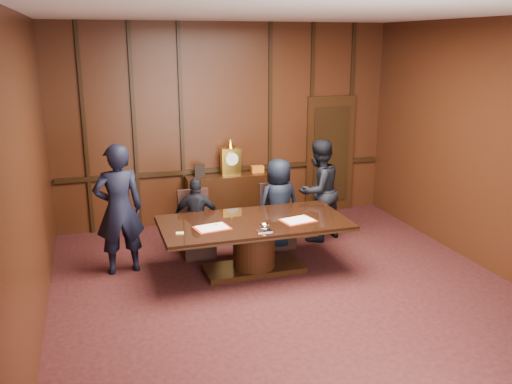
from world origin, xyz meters
The scene contains 13 objects.
room centered at (0.07, 0.14, 1.72)m, with size 7.00×7.04×3.50m.
sideboard centered at (0.00, 3.26, 0.49)m, with size 1.60×0.45×1.54m.
conference_table centered at (-0.23, 1.10, 0.51)m, with size 2.62×1.32×0.76m.
folder_left centered at (-0.86, 0.96, 0.77)m, with size 0.51×0.40×0.02m.
folder_right centered at (0.35, 0.91, 0.77)m, with size 0.51×0.41×0.02m.
inkstand centered at (-0.23, 0.65, 0.81)m, with size 0.20×0.14×0.12m.
notepad centered at (-1.31, 0.88, 0.77)m, with size 0.10×0.07×0.01m, color #D9D86A.
chair_left centered at (-0.88, 1.98, 0.29)m, with size 0.50×0.50×0.99m.
chair_right centered at (0.42, 1.98, 0.29)m, with size 0.49×0.49×0.99m.
signatory_left centered at (-0.88, 1.90, 0.62)m, with size 0.72×0.30×1.23m, color black.
signatory_right centered at (0.42, 1.90, 0.72)m, with size 0.70×0.46×1.44m, color black.
witness_left centered at (-2.02, 1.65, 0.93)m, with size 0.68×0.44×1.86m, color black.
witness_right centered at (1.15, 2.05, 0.84)m, with size 0.81×0.63×1.67m, color black.
Camera 1 is at (-2.33, -5.74, 3.18)m, focal length 38.00 mm.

